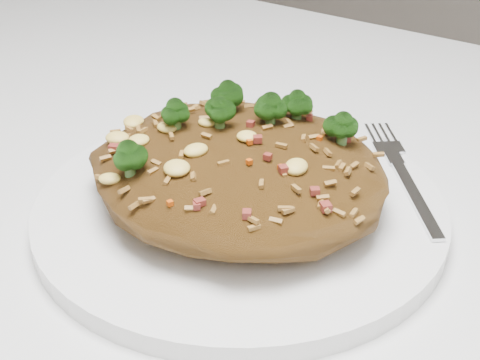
% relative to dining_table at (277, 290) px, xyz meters
% --- Properties ---
extents(dining_table, '(1.20, 0.80, 0.75)m').
position_rel_dining_table_xyz_m(dining_table, '(0.00, 0.00, 0.00)').
color(dining_table, silver).
rests_on(dining_table, ground).
extents(plate, '(0.28, 0.28, 0.01)m').
position_rel_dining_table_xyz_m(plate, '(-0.01, -0.04, 0.10)').
color(plate, white).
rests_on(plate, dining_table).
extents(fried_rice, '(0.20, 0.18, 0.07)m').
position_rel_dining_table_xyz_m(fried_rice, '(-0.01, -0.04, 0.14)').
color(fried_rice, brown).
rests_on(fried_rice, plate).
extents(fork, '(0.11, 0.13, 0.00)m').
position_rel_dining_table_xyz_m(fork, '(0.08, 0.05, 0.11)').
color(fork, silver).
rests_on(fork, plate).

